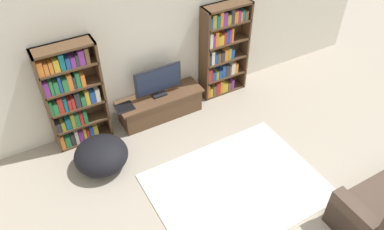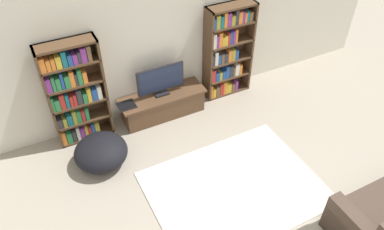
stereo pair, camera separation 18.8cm
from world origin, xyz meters
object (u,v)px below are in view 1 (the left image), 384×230
(bookshelf_right, at_px, (222,51))
(laptop, at_px, (124,107))
(bookshelf_left, at_px, (72,97))
(beanbag_ottoman, at_px, (101,155))
(television, at_px, (158,81))
(tv_stand, at_px, (161,105))

(bookshelf_right, distance_m, laptop, 1.97)
(bookshelf_left, bearing_deg, laptop, -9.55)
(laptop, xyz_separation_m, beanbag_ottoman, (-0.64, -0.62, -0.22))
(television, bearing_deg, bookshelf_left, 176.33)
(bookshelf_left, bearing_deg, television, -3.67)
(bookshelf_right, bearing_deg, television, -176.05)
(bookshelf_right, bearing_deg, laptop, -176.30)
(bookshelf_right, distance_m, beanbag_ottoman, 2.74)
(tv_stand, relative_size, television, 1.81)
(tv_stand, distance_m, laptop, 0.68)
(tv_stand, xyz_separation_m, laptop, (-0.64, -0.01, 0.23))
(tv_stand, distance_m, beanbag_ottoman, 1.42)
(bookshelf_left, distance_m, laptop, 0.85)
(bookshelf_left, relative_size, tv_stand, 1.16)
(bookshelf_right, relative_size, television, 2.10)
(bookshelf_left, xyz_separation_m, television, (1.37, -0.09, -0.14))
(tv_stand, distance_m, television, 0.50)
(laptop, bearing_deg, bookshelf_right, 3.70)
(laptop, height_order, beanbag_ottoman, laptop)
(tv_stand, bearing_deg, television, 90.00)
(beanbag_ottoman, bearing_deg, bookshelf_left, 97.34)
(bookshelf_right, xyz_separation_m, beanbag_ottoman, (-2.56, -0.74, -0.63))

